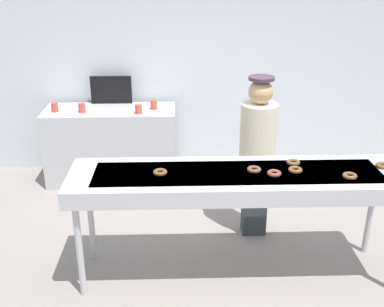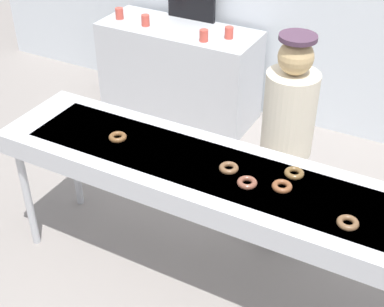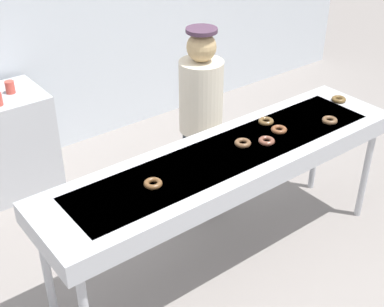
# 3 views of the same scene
# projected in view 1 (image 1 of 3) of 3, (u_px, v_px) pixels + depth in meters

# --- Properties ---
(ground_plane) EXTENTS (16.00, 16.00, 0.00)m
(ground_plane) POSITION_uv_depth(u_px,v_px,m) (234.00, 271.00, 4.28)
(ground_plane) COLOR gray
(back_wall) EXTENTS (8.00, 0.12, 2.95)m
(back_wall) POSITION_uv_depth(u_px,v_px,m) (216.00, 58.00, 5.99)
(back_wall) COLOR silver
(back_wall) RESTS_ON ground
(fryer_conveyor) EXTENTS (2.83, 0.70, 1.00)m
(fryer_conveyor) POSITION_uv_depth(u_px,v_px,m) (237.00, 181.00, 3.92)
(fryer_conveyor) COLOR #B7BABF
(fryer_conveyor) RESTS_ON ground
(chocolate_donut_0) EXTENTS (0.15, 0.15, 0.03)m
(chocolate_donut_0) POSITION_uv_depth(u_px,v_px,m) (160.00, 172.00, 3.86)
(chocolate_donut_0) COLOR brown
(chocolate_donut_0) RESTS_ON fryer_conveyor
(chocolate_donut_1) EXTENTS (0.14, 0.14, 0.03)m
(chocolate_donut_1) POSITION_uv_depth(u_px,v_px,m) (274.00, 173.00, 3.84)
(chocolate_donut_1) COLOR brown
(chocolate_donut_1) RESTS_ON fryer_conveyor
(chocolate_donut_2) EXTENTS (0.13, 0.13, 0.03)m
(chocolate_donut_2) POSITION_uv_depth(u_px,v_px,m) (293.00, 162.00, 4.04)
(chocolate_donut_2) COLOR brown
(chocolate_donut_2) RESTS_ON fryer_conveyor
(chocolate_donut_3) EXTENTS (0.16, 0.16, 0.03)m
(chocolate_donut_3) POSITION_uv_depth(u_px,v_px,m) (295.00, 170.00, 3.90)
(chocolate_donut_3) COLOR brown
(chocolate_donut_3) RESTS_ON fryer_conveyor
(chocolate_donut_4) EXTENTS (0.15, 0.15, 0.03)m
(chocolate_donut_4) POSITION_uv_depth(u_px,v_px,m) (254.00, 169.00, 3.91)
(chocolate_donut_4) COLOR brown
(chocolate_donut_4) RESTS_ON fryer_conveyor
(chocolate_donut_5) EXTENTS (0.16, 0.16, 0.03)m
(chocolate_donut_5) POSITION_uv_depth(u_px,v_px,m) (350.00, 176.00, 3.79)
(chocolate_donut_5) COLOR brown
(chocolate_donut_5) RESTS_ON fryer_conveyor
(chocolate_donut_6) EXTENTS (0.16, 0.16, 0.03)m
(chocolate_donut_6) POSITION_uv_depth(u_px,v_px,m) (383.00, 165.00, 3.99)
(chocolate_donut_6) COLOR brown
(chocolate_donut_6) RESTS_ON fryer_conveyor
(worker_baker) EXTENTS (0.35, 0.35, 1.65)m
(worker_baker) POSITION_uv_depth(u_px,v_px,m) (257.00, 148.00, 4.54)
(worker_baker) COLOR #2E3538
(worker_baker) RESTS_ON ground
(prep_counter) EXTENTS (1.61, 0.64, 0.94)m
(prep_counter) POSITION_uv_depth(u_px,v_px,m) (112.00, 145.00, 5.92)
(prep_counter) COLOR #B7BABF
(prep_counter) RESTS_ON ground
(paper_cup_0) EXTENTS (0.08, 0.08, 0.11)m
(paper_cup_0) POSITION_uv_depth(u_px,v_px,m) (138.00, 109.00, 5.56)
(paper_cup_0) COLOR #CC4C3F
(paper_cup_0) RESTS_ON prep_counter
(paper_cup_1) EXTENTS (0.08, 0.08, 0.11)m
(paper_cup_1) POSITION_uv_depth(u_px,v_px,m) (154.00, 105.00, 5.72)
(paper_cup_1) COLOR #CC4C3F
(paper_cup_1) RESTS_ON prep_counter
(paper_cup_2) EXTENTS (0.08, 0.08, 0.11)m
(paper_cup_2) POSITION_uv_depth(u_px,v_px,m) (82.00, 108.00, 5.61)
(paper_cup_2) COLOR #CC4C3F
(paper_cup_2) RESTS_ON prep_counter
(paper_cup_3) EXTENTS (0.08, 0.08, 0.11)m
(paper_cup_3) POSITION_uv_depth(u_px,v_px,m) (55.00, 107.00, 5.63)
(paper_cup_3) COLOR #CC4C3F
(paper_cup_3) RESTS_ON prep_counter
(menu_display) EXTENTS (0.52, 0.04, 0.35)m
(menu_display) POSITION_uv_depth(u_px,v_px,m) (111.00, 90.00, 5.92)
(menu_display) COLOR black
(menu_display) RESTS_ON prep_counter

